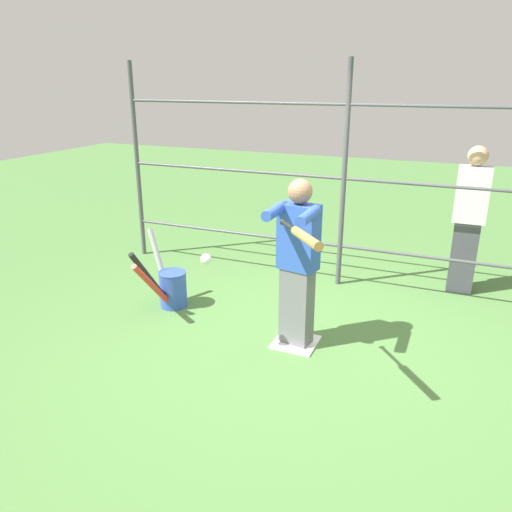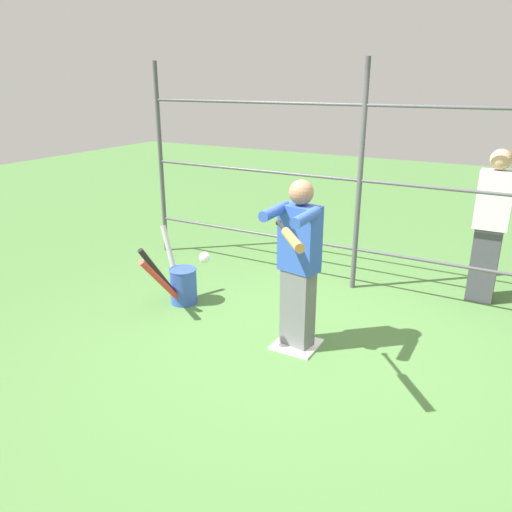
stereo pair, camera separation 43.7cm
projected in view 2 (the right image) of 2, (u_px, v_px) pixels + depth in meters
The scene contains 8 objects.
ground_plane at pixel (297, 345), 4.72m from camera, with size 24.00×24.00×0.00m, color #4C7A3D.
home_plate at pixel (297, 344), 4.71m from camera, with size 0.40×0.40×0.02m.
fence_backstop at pixel (360, 181), 5.60m from camera, with size 5.76×0.06×2.60m.
batter at pixel (298, 261), 4.42m from camera, with size 0.40×0.58×1.58m.
baseball_bat_swinging at pixel (290, 237), 3.43m from camera, with size 0.55×0.73×0.13m.
softball_in_flight at pixel (205, 257), 4.24m from camera, with size 0.10×0.10×0.10m.
bat_bucket at pixel (180, 283), 5.52m from camera, with size 0.50×0.80×0.85m.
bystander_behind_fence at pixel (490, 225), 5.39m from camera, with size 0.35×0.22×1.70m.
Camera 2 is at (-1.70, 3.82, 2.38)m, focal length 35.00 mm.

